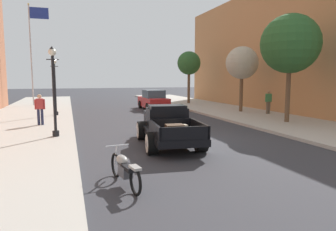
# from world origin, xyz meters

# --- Properties ---
(ground_plane) EXTENTS (140.00, 140.00, 0.00)m
(ground_plane) POSITION_xyz_m (0.00, 0.00, 0.00)
(ground_plane) COLOR #333338
(sidewalk_right) EXTENTS (5.50, 64.00, 0.15)m
(sidewalk_right) POSITION_xyz_m (7.25, 0.00, 0.07)
(sidewalk_right) COLOR #ADA89E
(sidewalk_right) RESTS_ON ground
(building_right_storefront) EXTENTS (12.00, 28.00, 9.85)m
(building_right_storefront) POSITION_xyz_m (16.00, 8.74, 4.92)
(building_right_storefront) COLOR #B27A4C
(building_right_storefront) RESTS_ON ground
(hotrod_truck_black) EXTENTS (2.50, 5.05, 1.58)m
(hotrod_truck_black) POSITION_xyz_m (-0.96, -0.45, 0.75)
(hotrod_truck_black) COLOR black
(hotrod_truck_black) RESTS_ON ground
(motorcycle_parked) EXTENTS (0.63, 2.10, 0.93)m
(motorcycle_parked) POSITION_xyz_m (-3.47, -4.78, 0.44)
(motorcycle_parked) COLOR black
(motorcycle_parked) RESTS_ON ground
(car_background_red) EXTENTS (1.90, 4.31, 1.65)m
(car_background_red) POSITION_xyz_m (2.15, 13.06, 0.77)
(car_background_red) COLOR #AD1E1E
(car_background_red) RESTS_ON ground
(pedestrian_sidewalk_left) EXTENTS (0.53, 0.22, 1.65)m
(pedestrian_sidewalk_left) POSITION_xyz_m (-6.20, 5.58, 1.09)
(pedestrian_sidewalk_left) COLOR #232847
(pedestrian_sidewalk_left) RESTS_ON sidewalk_left
(pedestrian_sidewalk_right) EXTENTS (0.53, 0.22, 1.65)m
(pedestrian_sidewalk_right) POSITION_xyz_m (8.65, 6.17, 1.09)
(pedestrian_sidewalk_right) COLOR brown
(pedestrian_sidewalk_right) RESTS_ON sidewalk_right
(street_lamp_near) EXTENTS (0.50, 0.32, 3.85)m
(street_lamp_near) POSITION_xyz_m (-5.30, 1.87, 2.39)
(street_lamp_near) COLOR black
(street_lamp_near) RESTS_ON sidewalk_left
(street_lamp_far) EXTENTS (0.50, 0.32, 3.85)m
(street_lamp_far) POSITION_xyz_m (-5.55, 9.99, 2.39)
(street_lamp_far) COLOR black
(street_lamp_far) RESTS_ON sidewalk_left
(flagpole) EXTENTS (1.74, 0.16, 9.16)m
(flagpole) POSITION_xyz_m (-7.59, 18.84, 5.77)
(flagpole) COLOR #B2B2B7
(flagpole) RESTS_ON sidewalk_left
(street_tree_nearest) EXTENTS (3.30, 3.30, 6.07)m
(street_tree_nearest) POSITION_xyz_m (7.22, 2.45, 4.55)
(street_tree_nearest) COLOR brown
(street_tree_nearest) RESTS_ON sidewalk_right
(street_tree_second) EXTENTS (2.42, 2.42, 4.85)m
(street_tree_second) POSITION_xyz_m (7.70, 8.22, 3.76)
(street_tree_second) COLOR brown
(street_tree_second) RESTS_ON sidewalk_right
(street_tree_third) EXTENTS (2.29, 2.29, 5.11)m
(street_tree_third) POSITION_xyz_m (6.72, 16.41, 4.08)
(street_tree_third) COLOR brown
(street_tree_third) RESTS_ON sidewalk_right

